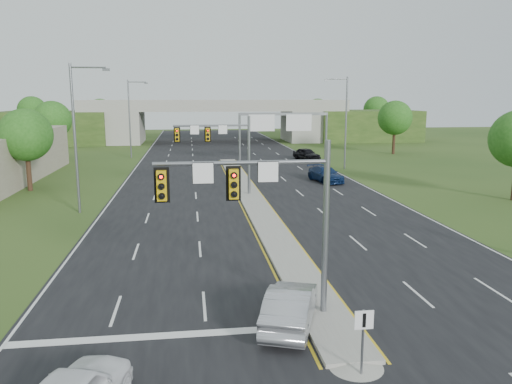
{
  "coord_description": "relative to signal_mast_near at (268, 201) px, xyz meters",
  "views": [
    {
      "loc": [
        -5.15,
        -18.18,
        8.57
      ],
      "look_at": [
        -1.26,
        10.88,
        3.0
      ],
      "focal_mm": 35.0,
      "sensor_mm": 36.0,
      "label": 1
    }
  ],
  "objects": [
    {
      "name": "signal_mast_near",
      "position": [
        0.0,
        0.0,
        0.0
      ],
      "size": [
        6.62,
        0.6,
        7.0
      ],
      "color": "slate",
      "rests_on": "ground"
    },
    {
      "name": "road",
      "position": [
        2.26,
        35.07,
        -4.72
      ],
      "size": [
        24.0,
        160.0,
        0.02
      ],
      "primitive_type": "cube",
      "color": "black",
      "rests_on": "ground"
    },
    {
      "name": "tree_back_d",
      "position": [
        40.26,
        94.07,
        1.11
      ],
      "size": [
        6.0,
        6.0,
        8.85
      ],
      "color": "#382316",
      "rests_on": "ground"
    },
    {
      "name": "tree_back_a",
      "position": [
        -35.74,
        94.07,
        1.11
      ],
      "size": [
        6.0,
        6.0,
        8.85
      ],
      "color": "#382316",
      "rests_on": "ground"
    },
    {
      "name": "overpass",
      "position": [
        2.26,
        80.07,
        -1.17
      ],
      "size": [
        80.0,
        14.0,
        8.1
      ],
      "color": "gray",
      "rests_on": "ground"
    },
    {
      "name": "tree_back_c",
      "position": [
        26.26,
        94.07,
        0.78
      ],
      "size": [
        5.6,
        5.6,
        8.32
      ],
      "color": "#382316",
      "rests_on": "ground"
    },
    {
      "name": "tree_l_near",
      "position": [
        -17.74,
        30.07,
        0.45
      ],
      "size": [
        4.8,
        4.8,
        7.6
      ],
      "color": "#382316",
      "rests_on": "ground"
    },
    {
      "name": "car_far_c",
      "position": [
        13.26,
        49.5,
        -3.89
      ],
      "size": [
        3.54,
        5.17,
        1.63
      ],
      "primitive_type": "imported",
      "rotation": [
        0.0,
        0.0,
        0.37
      ],
      "color": "black",
      "rests_on": "road"
    },
    {
      "name": "signal_mast_far",
      "position": [
        0.0,
        25.0,
        0.0
      ],
      "size": [
        6.62,
        0.6,
        7.0
      ],
      "color": "slate",
      "rests_on": "ground"
    },
    {
      "name": "lightpole_r_far",
      "position": [
        15.56,
        40.07,
        1.38
      ],
      "size": [
        2.85,
        0.25,
        11.0
      ],
      "color": "slate",
      "rests_on": "ground"
    },
    {
      "name": "tree_r_mid",
      "position": [
        28.26,
        55.07,
        0.78
      ],
      "size": [
        5.2,
        5.2,
        8.12
      ],
      "color": "#382316",
      "rests_on": "ground"
    },
    {
      "name": "lane_markings",
      "position": [
        1.66,
        28.99,
        -4.7
      ],
      "size": [
        23.72,
        160.0,
        0.01
      ],
      "color": "gold",
      "rests_on": "road"
    },
    {
      "name": "sign_gantry",
      "position": [
        8.95,
        44.99,
        0.51
      ],
      "size": [
        11.58,
        0.44,
        6.67
      ],
      "color": "slate",
      "rests_on": "ground"
    },
    {
      "name": "median",
      "position": [
        2.26,
        23.07,
        -4.63
      ],
      "size": [
        2.0,
        54.0,
        0.16
      ],
      "primitive_type": "cube",
      "color": "gray",
      "rests_on": "road"
    },
    {
      "name": "tree_back_b",
      "position": [
        -21.74,
        94.07,
        0.78
      ],
      "size": [
        5.6,
        5.6,
        8.32
      ],
      "color": "#382316",
      "rests_on": "ground"
    },
    {
      "name": "keep_right_sign",
      "position": [
        2.26,
        -4.45,
        -3.21
      ],
      "size": [
        0.6,
        0.13,
        2.2
      ],
      "color": "slate",
      "rests_on": "ground"
    },
    {
      "name": "ground",
      "position": [
        2.26,
        0.07,
        -4.73
      ],
      "size": [
        240.0,
        240.0,
        0.0
      ],
      "primitive_type": "plane",
      "color": "#2A4518",
      "rests_on": "ground"
    },
    {
      "name": "median_nose",
      "position": [
        2.26,
        -3.93,
        -4.63
      ],
      "size": [
        2.0,
        2.0,
        0.16
      ],
      "primitive_type": "cone",
      "color": "gray",
      "rests_on": "road"
    },
    {
      "name": "car_silver",
      "position": [
        0.76,
        -0.69,
        -3.92
      ],
      "size": [
        3.14,
        5.03,
        1.57
      ],
      "primitive_type": "imported",
      "rotation": [
        0.0,
        0.0,
        2.8
      ],
      "color": "#9E9FA5",
      "rests_on": "road"
    },
    {
      "name": "tree_l_mid",
      "position": [
        -21.74,
        55.07,
        0.78
      ],
      "size": [
        5.2,
        5.2,
        8.12
      ],
      "color": "#382316",
      "rests_on": "ground"
    },
    {
      "name": "lightpole_l_mid",
      "position": [
        -11.03,
        20.07,
        1.38
      ],
      "size": [
        2.85,
        0.25,
        11.0
      ],
      "color": "slate",
      "rests_on": "ground"
    },
    {
      "name": "lightpole_l_far",
      "position": [
        -11.03,
        55.07,
        1.38
      ],
      "size": [
        2.85,
        0.25,
        11.0
      ],
      "color": "slate",
      "rests_on": "ground"
    },
    {
      "name": "car_far_b",
      "position": [
        10.94,
        31.25,
        -3.93
      ],
      "size": [
        3.13,
        5.64,
        1.55
      ],
      "primitive_type": "imported",
      "rotation": [
        0.0,
        0.0,
        0.19
      ],
      "color": "#0B1E45",
      "rests_on": "road"
    }
  ]
}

